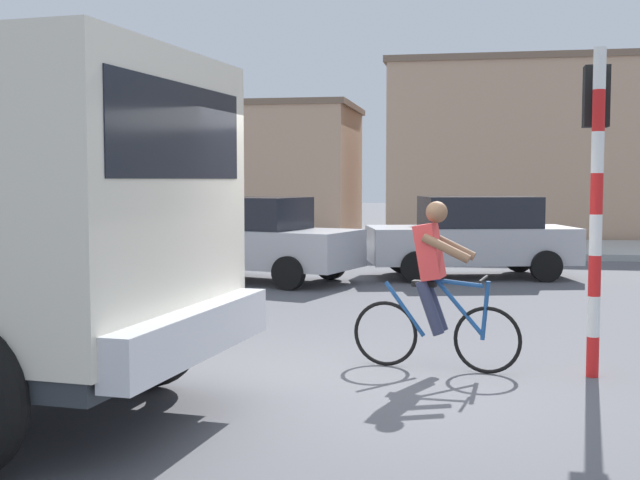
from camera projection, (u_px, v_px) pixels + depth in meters
ground_plane at (371, 392)px, 7.51m from camera, size 120.00×120.00×0.00m
sidewalk_far at (438, 247)px, 22.65m from camera, size 80.00×5.00×0.16m
cyclist at (435, 286)px, 8.34m from camera, size 1.71×0.55×1.72m
traffic_light_pole at (596, 166)px, 8.02m from camera, size 0.24×0.43×3.20m
car_white_mid at (251, 238)px, 15.70m from camera, size 4.31×2.74×1.60m
car_far_side at (473, 236)px, 16.28m from camera, size 4.29×2.62×1.60m
building_corner_left at (202, 170)px, 29.52m from camera, size 11.09×5.33×4.52m
building_mid_block at (557, 151)px, 27.46m from camera, size 11.00×6.27×5.73m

